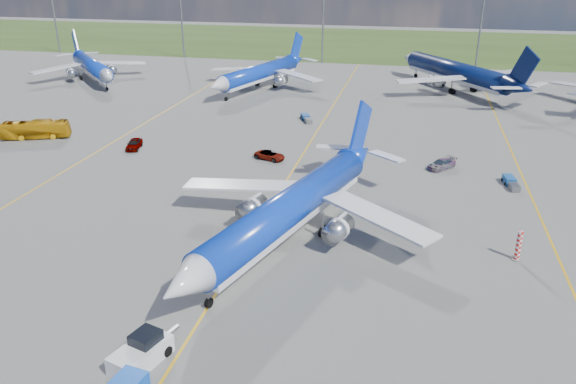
% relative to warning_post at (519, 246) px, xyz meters
% --- Properties ---
extents(ground, '(400.00, 400.00, 0.00)m').
position_rel_warning_post_xyz_m(ground, '(-26.00, -8.00, -1.50)').
color(ground, '#5B5B58').
rests_on(ground, ground).
extents(grass_strip, '(400.00, 80.00, 0.01)m').
position_rel_warning_post_xyz_m(grass_strip, '(-26.00, 142.00, -1.50)').
color(grass_strip, '#2D4719').
rests_on(grass_strip, ground).
extents(taxiway_lines, '(60.25, 160.00, 0.02)m').
position_rel_warning_post_xyz_m(taxiway_lines, '(-25.83, 19.70, -1.49)').
color(taxiway_lines, gold).
rests_on(taxiway_lines, ground).
extents(floodlight_masts, '(202.20, 0.50, 22.70)m').
position_rel_warning_post_xyz_m(floodlight_masts, '(-16.00, 102.00, 11.06)').
color(floodlight_masts, slate).
rests_on(floodlight_masts, ground).
extents(warning_post, '(0.50, 0.50, 3.00)m').
position_rel_warning_post_xyz_m(warning_post, '(0.00, 0.00, 0.00)').
color(warning_post, red).
rests_on(warning_post, ground).
extents(bg_jet_nw, '(46.03, 46.36, 9.71)m').
position_rel_warning_post_xyz_m(bg_jet_nw, '(-83.96, 66.75, -1.50)').
color(bg_jet_nw, '#0C33B5').
rests_on(bg_jet_nw, ground).
extents(bg_jet_nnw, '(39.03, 45.15, 10.05)m').
position_rel_warning_post_xyz_m(bg_jet_nnw, '(-43.78, 66.85, -1.50)').
color(bg_jet_nnw, '#0C33B5').
rests_on(bg_jet_nnw, ground).
extents(bg_jet_n, '(52.78, 55.55, 11.59)m').
position_rel_warning_post_xyz_m(bg_jet_n, '(-2.48, 74.94, -1.50)').
color(bg_jet_n, '#081644').
rests_on(bg_jet_n, ground).
extents(main_airliner, '(41.29, 47.69, 10.59)m').
position_rel_warning_post_xyz_m(main_airliner, '(-21.95, -1.06, -1.50)').
color(main_airliner, '#0C33B5').
rests_on(main_airliner, ground).
extents(pushback_tug, '(3.55, 6.41, 2.13)m').
position_rel_warning_post_xyz_m(pushback_tug, '(-28.17, -21.37, -0.64)').
color(pushback_tug, silver).
rests_on(pushback_tug, ground).
extents(apron_bus, '(10.55, 6.06, 2.89)m').
position_rel_warning_post_xyz_m(apron_bus, '(-68.88, 24.14, -0.05)').
color(apron_bus, '#C2850B').
rests_on(apron_bus, ground).
extents(service_car_a, '(2.64, 4.70, 1.51)m').
position_rel_warning_post_xyz_m(service_car_a, '(-51.24, 22.72, -0.74)').
color(service_car_a, '#999999').
rests_on(service_car_a, ground).
extents(service_car_b, '(4.88, 3.32, 1.24)m').
position_rel_warning_post_xyz_m(service_car_b, '(-30.15, 22.57, -0.88)').
color(service_car_b, '#999999').
rests_on(service_car_b, ground).
extents(service_car_c, '(4.43, 4.69, 1.33)m').
position_rel_warning_post_xyz_m(service_car_c, '(-6.39, 24.09, -0.83)').
color(service_car_c, '#999999').
rests_on(service_car_c, ground).
extents(baggage_tug_w, '(1.77, 4.39, 0.96)m').
position_rel_warning_post_xyz_m(baggage_tug_w, '(1.99, 19.60, -1.05)').
color(baggage_tug_w, '#184C91').
rests_on(baggage_tug_w, ground).
extents(baggage_tug_c, '(2.85, 4.45, 0.98)m').
position_rel_warning_post_xyz_m(baggage_tug_c, '(-28.97, 43.74, -1.04)').
color(baggage_tug_c, navy).
rests_on(baggage_tug_c, ground).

